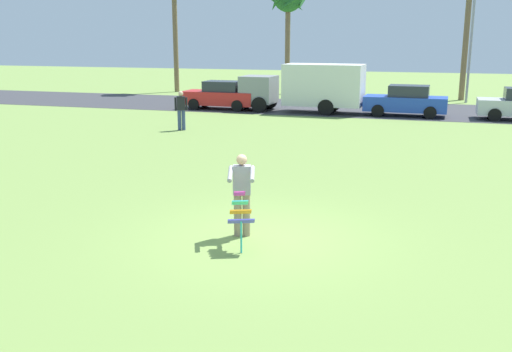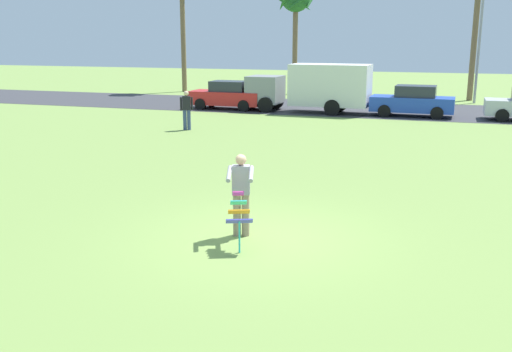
# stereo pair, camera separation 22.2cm
# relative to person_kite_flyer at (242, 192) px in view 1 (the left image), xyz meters

# --- Properties ---
(ground_plane) EXTENTS (120.00, 120.00, 0.00)m
(ground_plane) POSITION_rel_person_kite_flyer_xyz_m (0.45, 0.00, -0.95)
(ground_plane) COLOR olive
(road_strip) EXTENTS (120.00, 8.00, 0.01)m
(road_strip) POSITION_rel_person_kite_flyer_xyz_m (0.45, 22.74, -0.95)
(road_strip) COLOR #38383D
(road_strip) RESTS_ON ground
(person_kite_flyer) EXTENTS (0.67, 0.75, 1.73)m
(person_kite_flyer) POSITION_rel_person_kite_flyer_xyz_m (0.00, 0.00, 0.00)
(person_kite_flyer) COLOR gray
(person_kite_flyer) RESTS_ON ground
(kite_held) EXTENTS (0.57, 0.72, 1.11)m
(kite_held) POSITION_rel_person_kite_flyer_xyz_m (0.23, -0.78, -0.21)
(kite_held) COLOR #D83399
(kite_held) RESTS_ON ground
(parked_car_red) EXTENTS (4.22, 1.88, 1.60)m
(parked_car_red) POSITION_rel_person_kite_flyer_xyz_m (-7.94, 20.34, -0.18)
(parked_car_red) COLOR red
(parked_car_red) RESTS_ON ground
(parked_truck_grey_van) EXTENTS (6.77, 2.29, 2.62)m
(parked_truck_grey_van) POSITION_rel_person_kite_flyer_xyz_m (-2.85, 20.34, 0.46)
(parked_truck_grey_van) COLOR gray
(parked_truck_grey_van) RESTS_ON ground
(parked_car_blue) EXTENTS (4.25, 1.93, 1.60)m
(parked_car_blue) POSITION_rel_person_kite_flyer_xyz_m (2.33, 20.34, -0.18)
(parked_car_blue) COLOR #2347B7
(parked_car_blue) RESTS_ON ground
(palm_tree_right_near) EXTENTS (2.58, 2.71, 7.81)m
(palm_tree_right_near) POSITION_rel_person_kite_flyer_xyz_m (-6.49, 30.23, 5.50)
(palm_tree_right_near) COLOR brown
(palm_tree_right_near) RESTS_ON ground
(streetlight_pole) EXTENTS (0.24, 1.65, 7.00)m
(streetlight_pole) POSITION_rel_person_kite_flyer_xyz_m (5.68, 28.09, 3.05)
(streetlight_pole) COLOR #9E9EA3
(streetlight_pole) RESTS_ON ground
(person_walker_near) EXTENTS (0.54, 0.34, 1.73)m
(person_walker_near) POSITION_rel_person_kite_flyer_xyz_m (-6.96, 12.60, -0.02)
(person_walker_near) COLOR #384772
(person_walker_near) RESTS_ON ground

